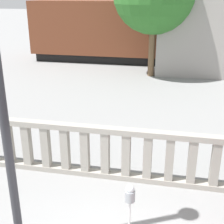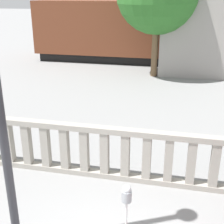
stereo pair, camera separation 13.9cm
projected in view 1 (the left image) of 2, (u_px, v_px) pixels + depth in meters
The scene contains 3 objects.
balustrade at pixel (137, 156), 7.56m from camera, with size 15.92×0.24×1.38m.
parking_meter at pixel (130, 198), 5.45m from camera, with size 0.18×0.18×1.30m.
train_near at pixel (205, 32), 19.53m from camera, with size 22.04×3.09×4.49m.
Camera 1 is at (0.77, -3.40, 4.41)m, focal length 50.00 mm.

